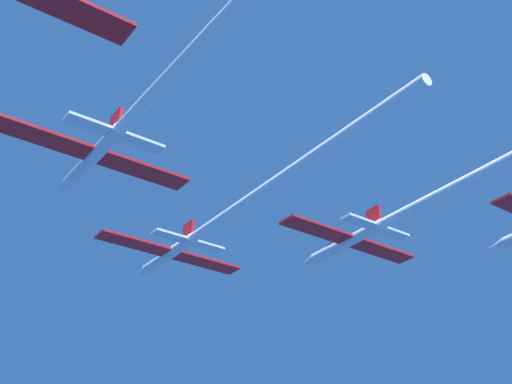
{
  "coord_description": "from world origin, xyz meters",
  "views": [
    {
      "loc": [
        -33.54,
        -64.18,
        -31.71
      ],
      "look_at": [
        -0.1,
        -17.45,
        0.58
      ],
      "focal_mm": 47.7,
      "sensor_mm": 36.0,
      "label": 1
    }
  ],
  "objects": [
    {
      "name": "jet_right_wing",
      "position": [
        14.52,
        -28.67,
        0.41
      ],
      "size": [
        18.0,
        52.92,
        2.98
      ],
      "color": "white"
    },
    {
      "name": "jet_left_wing",
      "position": [
        -15.62,
        -27.64,
        0.53
      ],
      "size": [
        18.0,
        50.86,
        2.98
      ],
      "color": "white"
    },
    {
      "name": "jet_lead",
      "position": [
        0.34,
        -11.29,
        0.67
      ],
      "size": [
        18.0,
        47.57,
        2.98
      ],
      "color": "white"
    }
  ]
}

